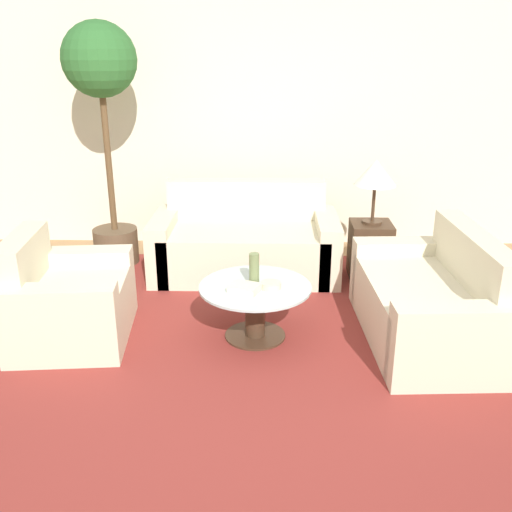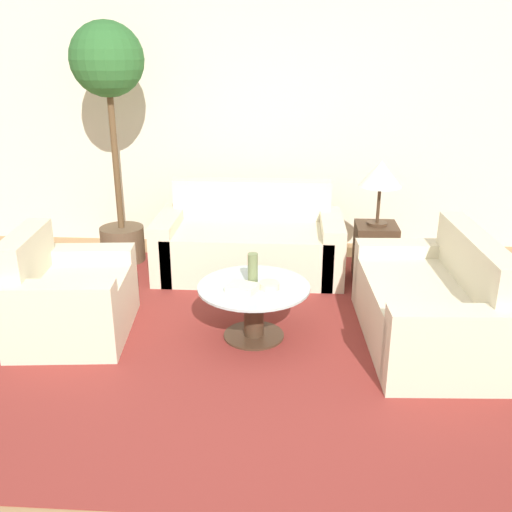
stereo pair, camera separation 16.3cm
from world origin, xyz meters
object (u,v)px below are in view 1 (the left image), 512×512
Objects in this scene: coffee_table at (255,304)px; bowl at (271,285)px; sofa_main at (246,243)px; book_stack at (244,288)px; table_lamp at (376,174)px; armchair at (64,303)px; potted_plant at (103,97)px; loveseat at (434,304)px; vase at (254,270)px.

bowl is at bearing -21.61° from coffee_table.
book_stack is at bearing -87.91° from sofa_main.
table_lamp reaches higher than sofa_main.
potted_plant reaches higher than armchair.
coffee_table is 0.21m from bowl.
bowl is at bearing 38.35° from book_stack.
armchair reaches higher than coffee_table.
sofa_main is 1.93m from loveseat.
coffee_table is at bearing 158.39° from bowl.
vase is (-1.04, -1.19, -0.44)m from table_lamp.
book_stack is (-0.07, -0.11, -0.10)m from vase.
potted_plant is 2.40m from book_stack.
coffee_table is 1.73m from table_lamp.
potted_plant is at bearing 133.08° from coffee_table.
sofa_main is 11.97× the size of bowl.
armchair is 0.67× the size of loveseat.
table_lamp reaches higher than vase.
table_lamp is 4.04× the size of bowl.
table_lamp reaches higher than bowl.
potted_plant is (-2.45, 0.32, 0.62)m from table_lamp.
book_stack is at bearing -163.52° from bowl.
sofa_main is 1.34m from vase.
table_lamp is at bearing -170.23° from loveseat.
bowl is 0.58× the size of book_stack.
potted_plant reaches higher than vase.
sofa_main is 0.76× the size of potted_plant.
coffee_table is 3.29× the size of book_stack.
vase reaches higher than book_stack.
potted_plant is at bearing 171.10° from sofa_main.
book_stack is at bearing -125.81° from coffee_table.
table_lamp is 2.55m from potted_plant.
armchair is 4.03× the size of book_stack.
armchair is 1.52m from bowl.
armchair reaches higher than vase.
bowl is at bearing -95.74° from armchair.
potted_plant is at bearing 133.03° from vase.
book_stack is (1.35, -1.62, -1.16)m from potted_plant.
armchair is 4.08× the size of vase.
armchair is at bearing -178.67° from coffee_table.
vase reaches higher than coffee_table.
loveseat reaches higher than book_stack.
sofa_main is 1.39m from bowl.
sofa_main is 6.99× the size of vase.
book_stack is (-1.10, -1.30, -0.54)m from table_lamp.
book_stack is (-0.19, -0.06, 0.00)m from bowl.
vase is 0.99× the size of book_stack.
vase is at bearing 144.70° from coffee_table.
vase is at bearing -84.88° from sofa_main.
potted_plant is 9.08× the size of book_stack.
sofa_main reaches higher than vase.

